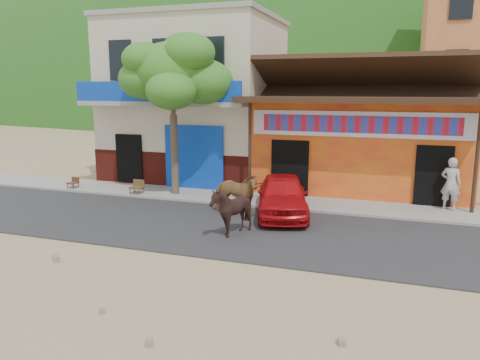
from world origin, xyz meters
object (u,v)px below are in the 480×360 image
at_px(red_car, 282,195).
at_px(pedestrian, 451,184).
at_px(tree, 173,115).
at_px(cow_tan, 235,194).
at_px(cow_dark, 231,211).
at_px(cafe_chair_left, 72,178).
at_px(scooter, 255,187).
at_px(cafe_chair_right, 136,181).

xyz_separation_m(red_car, pedestrian, (5.17, 2.14, 0.30)).
relative_size(tree, cow_tan, 3.58).
relative_size(cow_dark, red_car, 0.36).
relative_size(pedestrian, cafe_chair_left, 2.21).
height_order(scooter, cafe_chair_right, cafe_chair_right).
distance_m(pedestrian, cafe_chair_left, 14.18).
distance_m(scooter, cafe_chair_right, 4.57).
bearing_deg(cafe_chair_left, cow_tan, -4.04).
distance_m(cow_tan, red_car, 1.54).
xyz_separation_m(cow_tan, cafe_chair_left, (-7.50, 1.47, -0.23)).
bearing_deg(pedestrian, cow_dark, 57.11).
height_order(red_car, cafe_chair_right, red_car).
relative_size(cow_dark, cafe_chair_right, 1.45).
bearing_deg(cow_dark, scooter, 163.35).
relative_size(cow_tan, scooter, 1.08).
distance_m(scooter, cafe_chair_left, 7.53).
relative_size(red_car, cafe_chair_left, 4.90).
xyz_separation_m(scooter, pedestrian, (6.62, 0.46, 0.47)).
bearing_deg(cafe_chair_left, pedestrian, 11.80).
relative_size(cow_tan, cow_dark, 1.20).
relative_size(red_car, pedestrian, 2.21).
bearing_deg(red_car, scooter, 115.80).
distance_m(red_car, cafe_chair_left, 9.00).
xyz_separation_m(cow_dark, cafe_chair_right, (-5.10, 3.43, -0.14)).
bearing_deg(cafe_chair_right, pedestrian, 3.52).
height_order(red_car, pedestrian, pedestrian).
xyz_separation_m(red_car, cafe_chair_right, (-5.95, 0.89, -0.10)).
height_order(cow_dark, pedestrian, pedestrian).
height_order(cow_tan, red_car, cow_tan).
relative_size(scooter, cafe_chair_left, 1.94).
bearing_deg(cow_tan, scooter, 6.28).
xyz_separation_m(scooter, cafe_chair_left, (-7.50, -0.71, -0.01)).
bearing_deg(cow_dark, tree, -161.49).
height_order(cow_tan, cow_dark, cow_tan).
bearing_deg(tree, cafe_chair_right, -160.35).
distance_m(tree, cow_tan, 4.34).
xyz_separation_m(tree, cafe_chair_right, (-1.40, -0.50, -2.52)).
bearing_deg(red_car, cafe_chair_right, 156.41).
distance_m(pedestrian, cafe_chair_right, 11.20).
height_order(tree, pedestrian, tree).
bearing_deg(cafe_chair_right, cow_tan, -20.12).
relative_size(cow_tan, cafe_chair_left, 2.10).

